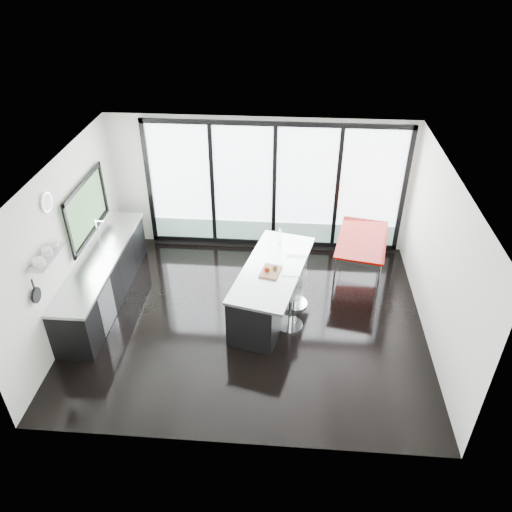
# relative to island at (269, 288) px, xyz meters

# --- Properties ---
(floor) EXTENTS (6.00, 5.00, 0.00)m
(floor) POSITION_rel_island_xyz_m (-0.32, -0.32, -0.48)
(floor) COLOR black
(floor) RESTS_ON ground
(ceiling) EXTENTS (6.00, 5.00, 0.00)m
(ceiling) POSITION_rel_island_xyz_m (-0.32, -0.32, 2.32)
(ceiling) COLOR white
(ceiling) RESTS_ON wall_back
(wall_back) EXTENTS (6.00, 0.09, 2.80)m
(wall_back) POSITION_rel_island_xyz_m (-0.05, 2.14, 0.80)
(wall_back) COLOR silver
(wall_back) RESTS_ON ground
(wall_front) EXTENTS (6.00, 0.00, 2.80)m
(wall_front) POSITION_rel_island_xyz_m (-0.32, -2.82, 0.92)
(wall_front) COLOR silver
(wall_front) RESTS_ON ground
(wall_left) EXTENTS (0.26, 5.00, 2.80)m
(wall_left) POSITION_rel_island_xyz_m (-3.29, -0.05, 1.09)
(wall_left) COLOR silver
(wall_left) RESTS_ON ground
(wall_right) EXTENTS (0.00, 5.00, 2.80)m
(wall_right) POSITION_rel_island_xyz_m (2.68, -0.32, 0.92)
(wall_right) COLOR silver
(wall_right) RESTS_ON ground
(counter_cabinets) EXTENTS (0.69, 3.24, 1.36)m
(counter_cabinets) POSITION_rel_island_xyz_m (-2.99, 0.08, -0.01)
(counter_cabinets) COLOR black
(counter_cabinets) RESTS_ON floor
(island) EXTENTS (1.46, 2.45, 1.22)m
(island) POSITION_rel_island_xyz_m (0.00, 0.00, 0.00)
(island) COLOR black
(island) RESTS_ON floor
(bar_stool_near) EXTENTS (0.47, 0.47, 0.73)m
(bar_stool_near) POSITION_rel_island_xyz_m (0.39, -0.42, -0.11)
(bar_stool_near) COLOR silver
(bar_stool_near) RESTS_ON floor
(bar_stool_far) EXTENTS (0.48, 0.48, 0.74)m
(bar_stool_far) POSITION_rel_island_xyz_m (0.47, 0.18, -0.10)
(bar_stool_far) COLOR silver
(bar_stool_far) RESTS_ON floor
(red_table) EXTENTS (1.17, 1.70, 0.83)m
(red_table) POSITION_rel_island_xyz_m (1.70, 1.20, -0.06)
(red_table) COLOR #7E0600
(red_table) RESTS_ON floor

